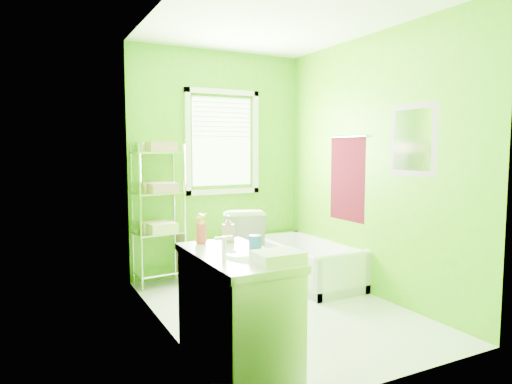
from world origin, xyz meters
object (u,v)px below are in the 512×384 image
bathtub (307,268)px  toilet (242,242)px  vanity (237,305)px  wire_shelf_unit (159,199)px

bathtub → toilet: 0.80m
bathtub → toilet: toilet is taller
vanity → wire_shelf_unit: bearing=88.9°
vanity → wire_shelf_unit: wire_shelf_unit is taller
bathtub → toilet: size_ratio=1.73×
wire_shelf_unit → vanity: bearing=-91.1°
bathtub → wire_shelf_unit: wire_shelf_unit is taller
vanity → bathtub: bearing=43.3°
bathtub → vanity: vanity is taller
bathtub → vanity: bearing=-136.7°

